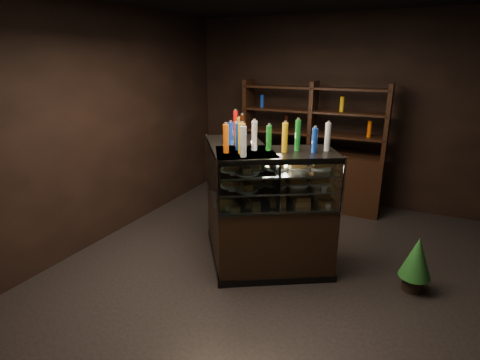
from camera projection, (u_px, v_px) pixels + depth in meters
name	position (u px, v px, depth m)	size (l,w,h in m)	color
ground	(287.00, 268.00, 4.37)	(5.00, 5.00, 0.00)	black
room_shell	(295.00, 98.00, 3.76)	(5.02, 5.02, 3.01)	black
display_case	(256.00, 226.00, 4.33)	(1.85, 1.43, 1.41)	black
food_display	(256.00, 176.00, 4.13)	(1.48, 1.06, 0.44)	#AF783E
bottles_top	(257.00, 135.00, 4.00)	(1.31, 0.92, 0.30)	#B20C0A
potted_conifer	(417.00, 257.00, 3.83)	(0.32, 0.32, 0.68)	black
back_shelving	(310.00, 169.00, 6.08)	(2.25, 0.45, 2.00)	black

